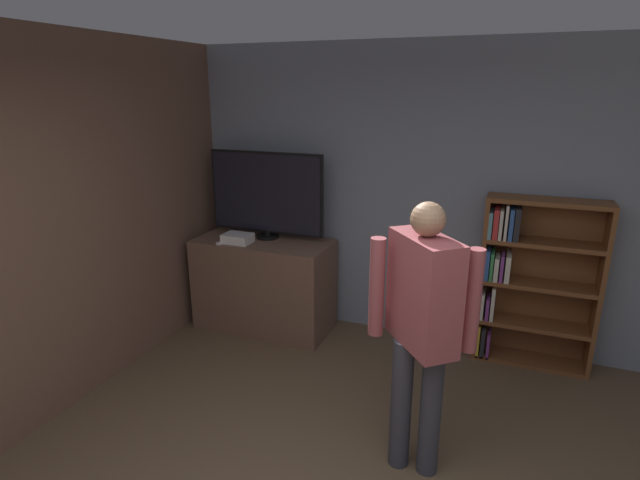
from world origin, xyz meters
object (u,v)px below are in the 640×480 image
object	(u,v)px
television	(266,194)
bookshelf	(527,279)
game_console	(238,238)
person	(422,319)

from	to	relation	value
television	bookshelf	bearing A→B (deg)	3.23
game_console	television	bearing A→B (deg)	52.75
television	game_console	distance (m)	0.50
bookshelf	person	bearing A→B (deg)	-110.23
television	game_console	size ratio (longest dim) A/B	4.37
person	television	bearing A→B (deg)	-170.87
television	bookshelf	size ratio (longest dim) A/B	0.79
television	bookshelf	xyz separation A→B (m)	(2.37, 0.13, -0.57)
bookshelf	television	bearing A→B (deg)	-176.77
television	person	world-z (taller)	television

